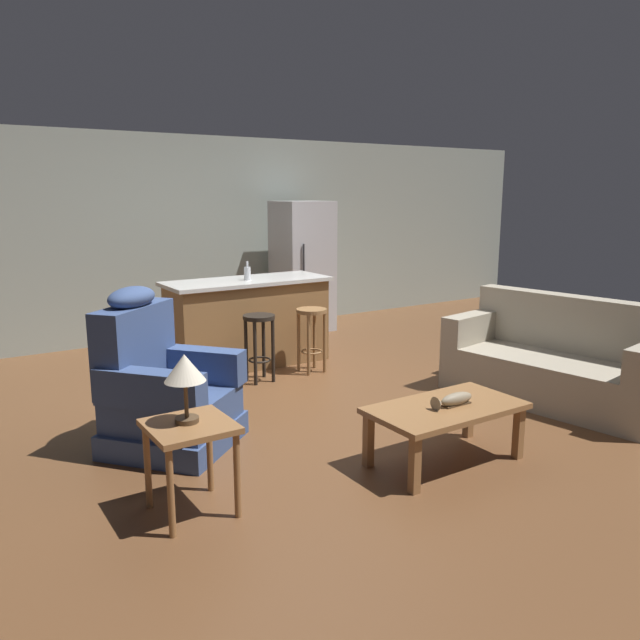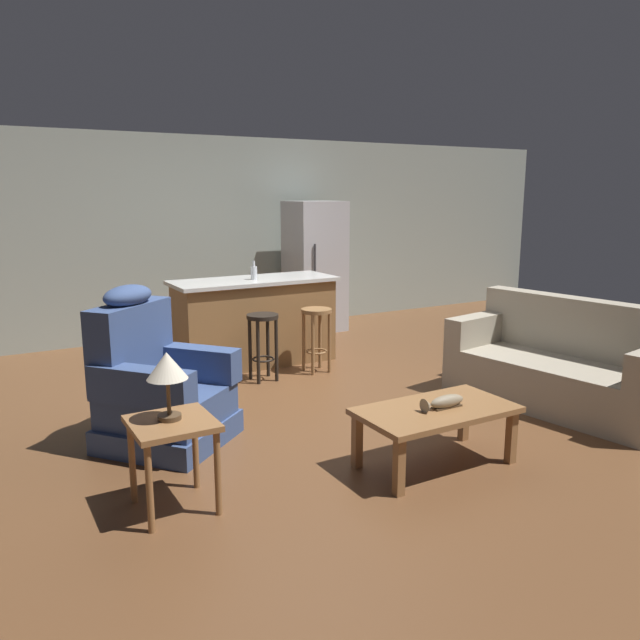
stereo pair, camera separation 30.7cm
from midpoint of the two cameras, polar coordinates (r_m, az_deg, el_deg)
name	(u,v)px [view 2 (the right image)]	position (r m, az deg, el deg)	size (l,w,h in m)	color
ground_plane	(315,396)	(5.88, 1.02, -7.02)	(12.00, 12.00, 0.00)	brown
back_wall	(199,237)	(8.42, -10.00, 7.51)	(12.00, 0.05, 2.60)	#939E93
coffee_table	(436,415)	(4.46, 12.51, -8.53)	(1.10, 0.60, 0.42)	olive
fish_figurine	(443,402)	(4.42, 13.18, -7.37)	(0.34, 0.10, 0.10)	#4C3823
couch	(562,368)	(6.03, 22.59, -4.06)	(1.14, 2.01, 0.94)	#9E937F
recliner_near_lamp	(158,388)	(4.85, -12.88, -6.13)	(1.18, 1.18, 1.20)	#384C7A
end_table	(173,436)	(3.81, -11.06, -10.42)	(0.48, 0.48, 0.56)	olive
table_lamp	(167,369)	(3.70, -11.51, -4.43)	(0.24, 0.24, 0.41)	#4C3823
kitchen_island	(255,321)	(6.91, -4.71, -0.11)	(1.80, 0.70, 0.95)	olive
bar_stool_left	(263,335)	(6.27, -3.85, -1.36)	(0.32, 0.32, 0.68)	black
bar_stool_right	(316,328)	(6.56, 1.01, -0.76)	(0.32, 0.32, 0.68)	olive
refrigerator	(315,266)	(8.55, 0.55, 4.92)	(0.70, 0.69, 1.76)	#B7B7BC
bottle_tall_green	(254,272)	(6.76, -4.77, 4.35)	(0.07, 0.07, 0.20)	silver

